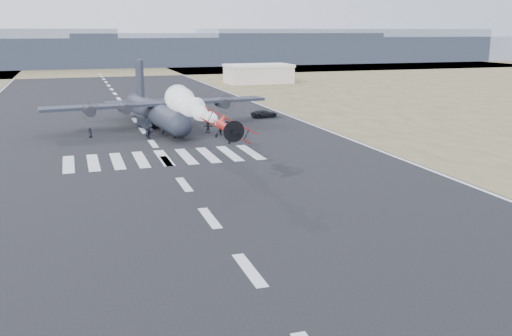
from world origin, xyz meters
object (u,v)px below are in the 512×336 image
support_vehicle (264,114)px  crew_a (162,131)px  aerobatic_biplane (227,127)px  transport_aircraft (155,111)px  crew_f (208,127)px  hangar_right (258,73)px  crew_c (151,130)px  crew_h (171,128)px  crew_d (149,133)px  crew_g (147,134)px  crew_e (90,132)px  crew_b (221,129)px

support_vehicle → crew_a: 26.23m
aerobatic_biplane → transport_aircraft: bearing=91.1°
transport_aircraft → crew_f: 11.18m
hangar_right → crew_c: (-45.34, -83.26, -2.11)m
aerobatic_biplane → crew_f: aerobatic_biplane is taller
aerobatic_biplane → crew_f: size_ratio=3.04×
crew_c → crew_h: 3.44m
aerobatic_biplane → crew_d: aerobatic_biplane is taller
hangar_right → crew_d: hangar_right is taller
crew_g → crew_h: crew_h is taller
support_vehicle → hangar_right: bearing=-25.9°
hangar_right → crew_d: bearing=-118.3°
crew_c → crew_f: 9.30m
support_vehicle → crew_a: bearing=114.4°
transport_aircraft → crew_g: size_ratio=23.82×
crew_h → crew_e: bearing=91.5°
aerobatic_biplane → crew_f: 35.27m
hangar_right → crew_f: 90.68m
crew_a → crew_h: bearing=65.6°
crew_c → crew_g: 2.52m
crew_a → crew_c: crew_c is taller
crew_c → crew_a: bearing=-4.7°
crew_a → crew_g: size_ratio=1.02×
crew_f → crew_g: 10.56m
transport_aircraft → crew_g: transport_aircraft is taller
crew_g → crew_h: size_ratio=0.87×
crew_a → crew_g: crew_a is taller
aerobatic_biplane → crew_h: aerobatic_biplane is taller
crew_e → crew_h: crew_h is taller
crew_e → crew_f: bearing=141.6°
transport_aircraft → crew_g: 11.18m
support_vehicle → crew_g: (-24.59, -15.67, 0.10)m
crew_f → crew_e: bearing=19.8°
support_vehicle → crew_f: size_ratio=2.83×
aerobatic_biplane → support_vehicle: aerobatic_biplane is taller
transport_aircraft → crew_a: transport_aircraft is taller
crew_a → crew_b: 9.37m
crew_b → crew_f: size_ratio=1.05×
support_vehicle → crew_a: crew_a is taller
aerobatic_biplane → crew_d: bearing=96.3°
transport_aircraft → crew_e: size_ratio=24.01×
crew_e → crew_b: bearing=134.6°
crew_c → crew_d: (-0.60, -2.14, -0.02)m
crew_e → crew_g: crew_g is taller
hangar_right → crew_c: 94.83m
crew_g → crew_e: bearing=-151.9°
crew_c → crew_g: (-0.98, -2.32, -0.10)m
hangar_right → crew_d: (-45.94, -85.40, -2.12)m
crew_e → support_vehicle: bearing=165.7°
aerobatic_biplane → crew_d: size_ratio=3.09×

